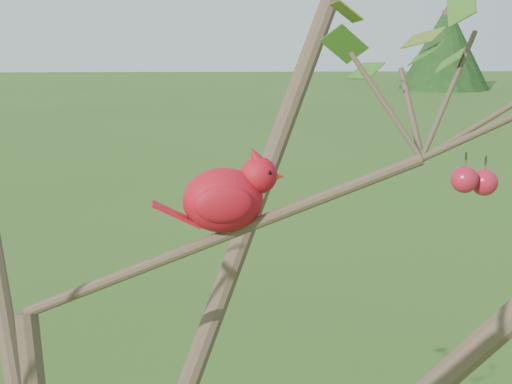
% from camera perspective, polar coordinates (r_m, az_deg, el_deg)
% --- Properties ---
extents(crabapple_tree, '(2.35, 2.05, 2.95)m').
position_cam_1_polar(crabapple_tree, '(1.00, -16.32, -2.84)').
color(crabapple_tree, '#403122').
rests_on(crabapple_tree, ground).
extents(cardinal, '(0.20, 0.11, 0.14)m').
position_cam_1_polar(cardinal, '(1.06, -2.29, -0.35)').
color(cardinal, red).
rests_on(cardinal, ground).
extents(distant_trees, '(41.29, 13.90, 3.36)m').
position_cam_1_polar(distant_trees, '(23.38, -6.32, 10.75)').
color(distant_trees, '#403122').
rests_on(distant_trees, ground).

